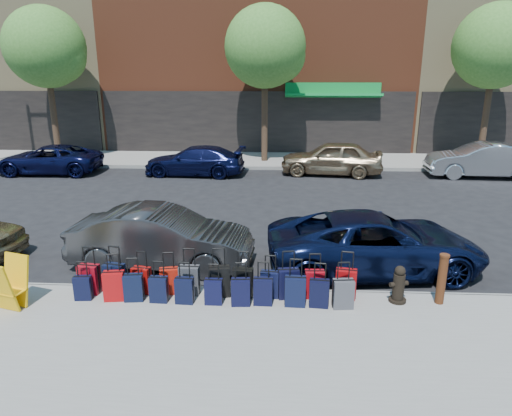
# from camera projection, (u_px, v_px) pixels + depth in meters

# --- Properties ---
(ground) EXTENTS (120.00, 120.00, 0.00)m
(ground) POSITION_uv_depth(u_px,v_px,m) (237.00, 225.00, 13.76)
(ground) COLOR black
(ground) RESTS_ON ground
(sidewalk_near) EXTENTS (60.00, 4.00, 0.15)m
(sidewalk_near) POSITION_uv_depth(u_px,v_px,m) (202.00, 348.00, 7.53)
(sidewalk_near) COLOR gray
(sidewalk_near) RESTS_ON ground
(sidewalk_far) EXTENTS (60.00, 4.00, 0.15)m
(sidewalk_far) POSITION_uv_depth(u_px,v_px,m) (255.00, 160.00, 23.30)
(sidewalk_far) COLOR gray
(sidewalk_far) RESTS_ON ground
(curb_near) EXTENTS (60.00, 0.08, 0.15)m
(curb_near) POSITION_uv_depth(u_px,v_px,m) (218.00, 291.00, 9.46)
(curb_near) COLOR gray
(curb_near) RESTS_ON ground
(curb_far) EXTENTS (60.00, 0.08, 0.15)m
(curb_far) POSITION_uv_depth(u_px,v_px,m) (253.00, 168.00, 21.37)
(curb_far) COLOR gray
(curb_far) RESTS_ON ground
(building_left) EXTENTS (15.00, 12.12, 16.00)m
(building_left) POSITION_uv_depth(u_px,v_px,m) (14.00, 13.00, 29.41)
(building_left) COLOR tan
(building_left) RESTS_ON ground
(tree_left) EXTENTS (3.80, 3.80, 7.27)m
(tree_left) POSITION_uv_depth(u_px,v_px,m) (48.00, 50.00, 21.75)
(tree_left) COLOR black
(tree_left) RESTS_ON sidewalk_far
(tree_center) EXTENTS (3.80, 3.80, 7.27)m
(tree_center) POSITION_uv_depth(u_px,v_px,m) (268.00, 49.00, 21.24)
(tree_center) COLOR black
(tree_center) RESTS_ON sidewalk_far
(tree_right) EXTENTS (3.80, 3.80, 7.27)m
(tree_right) POSITION_uv_depth(u_px,v_px,m) (499.00, 49.00, 20.73)
(tree_right) COLOR black
(tree_right) RESTS_ON sidewalk_far
(suitcase_front_0) EXTENTS (0.43, 0.27, 0.97)m
(suitcase_front_0) POSITION_uv_depth(u_px,v_px,m) (89.00, 279.00, 9.15)
(suitcase_front_0) COLOR maroon
(suitcase_front_0) RESTS_ON sidewalk_near
(suitcase_front_1) EXTENTS (0.44, 0.29, 0.98)m
(suitcase_front_1) POSITION_uv_depth(u_px,v_px,m) (115.00, 278.00, 9.18)
(suitcase_front_1) COLOR black
(suitcase_front_1) RESTS_ON sidewalk_near
(suitcase_front_2) EXTENTS (0.39, 0.26, 0.88)m
(suitcase_front_2) POSITION_uv_depth(u_px,v_px,m) (142.00, 280.00, 9.16)
(suitcase_front_2) COLOR #900C09
(suitcase_front_2) RESTS_ON sidewalk_near
(suitcase_front_3) EXTENTS (0.39, 0.27, 0.87)m
(suitcase_front_3) POSITION_uv_depth(u_px,v_px,m) (169.00, 281.00, 9.13)
(suitcase_front_3) COLOR #AE180B
(suitcase_front_3) RESTS_ON sidewalk_near
(suitcase_front_4) EXTENTS (0.40, 0.23, 0.96)m
(suitcase_front_4) POSITION_uv_depth(u_px,v_px,m) (189.00, 280.00, 9.11)
(suitcase_front_4) COLOR #37383C
(suitcase_front_4) RESTS_ON sidewalk_near
(suitcase_front_5) EXTENTS (0.45, 0.29, 1.00)m
(suitcase_front_5) POSITION_uv_depth(u_px,v_px,m) (219.00, 281.00, 9.02)
(suitcase_front_5) COLOR black
(suitcase_front_5) RESTS_ON sidewalk_near
(suitcase_front_6) EXTENTS (0.41, 0.25, 0.94)m
(suitcase_front_6) POSITION_uv_depth(u_px,v_px,m) (243.00, 282.00, 9.02)
(suitcase_front_6) COLOR black
(suitcase_front_6) RESTS_ON sidewalk_near
(suitcase_front_7) EXTENTS (0.38, 0.23, 0.87)m
(suitcase_front_7) POSITION_uv_depth(u_px,v_px,m) (270.00, 284.00, 9.00)
(suitcase_front_7) COLOR black
(suitcase_front_7) RESTS_ON sidewalk_near
(suitcase_front_8) EXTENTS (0.43, 0.28, 0.97)m
(suitcase_front_8) POSITION_uv_depth(u_px,v_px,m) (288.00, 283.00, 8.95)
(suitcase_front_8) COLOR black
(suitcase_front_8) RESTS_ON sidewalk_near
(suitcase_front_9) EXTENTS (0.39, 0.22, 0.91)m
(suitcase_front_9) POSITION_uv_depth(u_px,v_px,m) (314.00, 284.00, 8.97)
(suitcase_front_9) COLOR maroon
(suitcase_front_9) RESTS_ON sidewalk_near
(suitcase_front_10) EXTENTS (0.43, 0.29, 0.96)m
(suitcase_front_10) POSITION_uv_depth(u_px,v_px,m) (346.00, 284.00, 8.95)
(suitcase_front_10) COLOR #96090C
(suitcase_front_10) RESTS_ON sidewalk_near
(suitcase_back_0) EXTENTS (0.34, 0.21, 0.78)m
(suitcase_back_0) POSITION_uv_depth(u_px,v_px,m) (83.00, 288.00, 8.91)
(suitcase_back_0) COLOR black
(suitcase_back_0) RESTS_ON sidewalk_near
(suitcase_back_1) EXTENTS (0.42, 0.28, 0.94)m
(suitcase_back_1) POSITION_uv_depth(u_px,v_px,m) (114.00, 286.00, 8.88)
(suitcase_back_1) COLOR #A70A0D
(suitcase_back_1) RESTS_ON sidewalk_near
(suitcase_back_2) EXTENTS (0.39, 0.25, 0.87)m
(suitcase_back_2) POSITION_uv_depth(u_px,v_px,m) (134.00, 287.00, 8.86)
(suitcase_back_2) COLOR black
(suitcase_back_2) RESTS_ON sidewalk_near
(suitcase_back_3) EXTENTS (0.35, 0.21, 0.83)m
(suitcase_back_3) POSITION_uv_depth(u_px,v_px,m) (159.00, 289.00, 8.82)
(suitcase_back_3) COLOR black
(suitcase_back_3) RESTS_ON sidewalk_near
(suitcase_back_4) EXTENTS (0.36, 0.22, 0.83)m
(suitcase_back_4) POSITION_uv_depth(u_px,v_px,m) (185.00, 290.00, 8.77)
(suitcase_back_4) COLOR black
(suitcase_back_4) RESTS_ON sidewalk_near
(suitcase_back_5) EXTENTS (0.34, 0.20, 0.81)m
(suitcase_back_5) POSITION_uv_depth(u_px,v_px,m) (214.00, 292.00, 8.74)
(suitcase_back_5) COLOR black
(suitcase_back_5) RESTS_ON sidewalk_near
(suitcase_back_6) EXTENTS (0.37, 0.23, 0.85)m
(suitcase_back_6) POSITION_uv_depth(u_px,v_px,m) (241.00, 292.00, 8.69)
(suitcase_back_6) COLOR black
(suitcase_back_6) RESTS_ON sidewalk_near
(suitcase_back_7) EXTENTS (0.36, 0.22, 0.86)m
(suitcase_back_7) POSITION_uv_depth(u_px,v_px,m) (263.00, 291.00, 8.72)
(suitcase_back_7) COLOR black
(suitcase_back_7) RESTS_ON sidewalk_near
(suitcase_back_8) EXTENTS (0.40, 0.24, 0.94)m
(suitcase_back_8) POSITION_uv_depth(u_px,v_px,m) (295.00, 291.00, 8.67)
(suitcase_back_8) COLOR black
(suitcase_back_8) RESTS_ON sidewalk_near
(suitcase_back_9) EXTENTS (0.38, 0.25, 0.87)m
(suitcase_back_9) POSITION_uv_depth(u_px,v_px,m) (319.00, 293.00, 8.63)
(suitcase_back_9) COLOR black
(suitcase_back_9) RESTS_ON sidewalk_near
(suitcase_back_10) EXTENTS (0.40, 0.26, 0.91)m
(suitcase_back_10) POSITION_uv_depth(u_px,v_px,m) (343.00, 294.00, 8.58)
(suitcase_back_10) COLOR #434248
(suitcase_back_10) RESTS_ON sidewalk_near
(fire_hydrant) EXTENTS (0.38, 0.34, 0.75)m
(fire_hydrant) POSITION_uv_depth(u_px,v_px,m) (399.00, 285.00, 8.79)
(fire_hydrant) COLOR black
(fire_hydrant) RESTS_ON sidewalk_near
(bollard) EXTENTS (0.19, 0.19, 1.01)m
(bollard) POSITION_uv_depth(u_px,v_px,m) (442.00, 278.00, 8.68)
(bollard) COLOR #38190C
(bollard) RESTS_ON sidewalk_near
(display_rack) EXTENTS (0.70, 0.74, 0.99)m
(display_rack) POSITION_uv_depth(u_px,v_px,m) (8.00, 284.00, 8.51)
(display_rack) COLOR yellow
(display_rack) RESTS_ON sidewalk_near
(car_near_1) EXTENTS (4.33, 1.77, 1.40)m
(car_near_1) POSITION_uv_depth(u_px,v_px,m) (162.00, 238.00, 10.70)
(car_near_1) COLOR #363639
(car_near_1) RESTS_ON ground
(car_near_2) EXTENTS (5.12, 2.76, 1.36)m
(car_near_2) POSITION_uv_depth(u_px,v_px,m) (375.00, 243.00, 10.43)
(car_near_2) COLOR #0C1435
(car_near_2) RESTS_ON ground
(car_far_0) EXTENTS (4.59, 2.17, 1.27)m
(car_far_0) POSITION_uv_depth(u_px,v_px,m) (49.00, 159.00, 20.43)
(car_far_0) COLOR #0C0F36
(car_far_0) RESTS_ON ground
(car_far_1) EXTENTS (4.52, 2.10, 1.28)m
(car_far_1) POSITION_uv_depth(u_px,v_px,m) (195.00, 161.00, 20.12)
(car_far_1) COLOR #0B1034
(car_far_1) RESTS_ON ground
(car_far_2) EXTENTS (4.60, 2.30, 1.51)m
(car_far_2) POSITION_uv_depth(u_px,v_px,m) (331.00, 158.00, 20.15)
(car_far_2) COLOR #9A7F5E
(car_far_2) RESTS_ON ground
(car_far_3) EXTENTS (4.66, 1.86, 1.51)m
(car_far_3) POSITION_uv_depth(u_px,v_px,m) (482.00, 160.00, 19.67)
(car_far_3) COLOR #B8BAC0
(car_far_3) RESTS_ON ground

